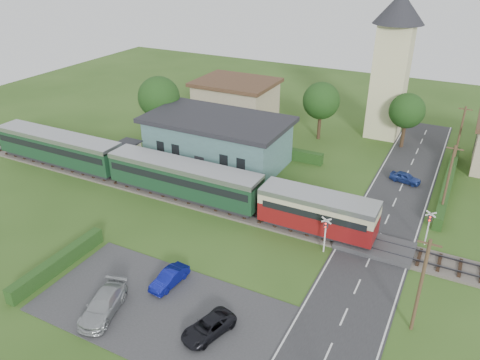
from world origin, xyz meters
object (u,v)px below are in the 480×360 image
at_px(crossing_signal_far, 429,223).
at_px(car_park_silver, 103,305).
at_px(church_tower, 393,56).
at_px(pedestrian_near, 258,189).
at_px(equipment_hut, 129,153).
at_px(train, 157,171).
at_px(car_on_road, 405,178).
at_px(car_park_dark, 208,327).
at_px(station_building, 217,140).
at_px(car_park_blue, 169,278).
at_px(house_west, 236,100).
at_px(crossing_signal_near, 326,230).
at_px(pedestrian_far, 140,159).

relative_size(crossing_signal_far, car_park_silver, 0.70).
height_order(church_tower, pedestrian_near, church_tower).
xyz_separation_m(equipment_hut, car_park_silver, (13.40, -19.29, -0.99)).
bearing_deg(church_tower, crossing_signal_far, -69.98).
xyz_separation_m(train, car_park_silver, (7.26, -16.09, -1.42)).
distance_m(car_on_road, car_park_dark, 28.80).
relative_size(station_building, car_park_blue, 4.66).
height_order(equipment_hut, house_west, house_west).
height_order(train, car_park_dark, train).
bearing_deg(crossing_signal_far, station_building, 164.37).
bearing_deg(crossing_signal_near, equipment_hut, 167.06).
bearing_deg(crossing_signal_near, pedestrian_near, 148.89).
bearing_deg(car_park_silver, station_building, 86.97).
distance_m(train, car_park_dark, 20.57).
height_order(station_building, pedestrian_far, station_building).
bearing_deg(church_tower, train, -122.96).
xyz_separation_m(church_tower, crossing_signal_far, (8.60, -23.61, -8.08)).
height_order(house_west, crossing_signal_far, house_west).
bearing_deg(car_park_blue, train, 134.60).
xyz_separation_m(house_west, pedestrian_near, (13.04, -20.36, -1.40)).
xyz_separation_m(church_tower, pedestrian_near, (-6.96, -23.36, -8.84)).
distance_m(station_building, house_west, 14.87).
height_order(car_park_silver, car_park_dark, car_park_silver).
xyz_separation_m(car_on_road, pedestrian_near, (-12.07, -10.71, 0.80)).
height_order(car_on_road, car_park_dark, car_park_dark).
bearing_deg(car_park_blue, pedestrian_near, 93.72).
bearing_deg(station_building, train, -101.66).
relative_size(station_building, pedestrian_far, 10.28).
bearing_deg(car_park_blue, car_park_dark, -24.67).
bearing_deg(car_park_dark, pedestrian_far, 154.30).
distance_m(station_building, crossing_signal_near, 19.98).
xyz_separation_m(car_park_silver, pedestrian_near, (2.63, 18.74, 0.63)).
bearing_deg(house_west, station_building, -70.35).
bearing_deg(equipment_hut, car_park_silver, -55.21).
distance_m(train, car_park_blue, 15.08).
height_order(church_tower, crossing_signal_far, church_tower).
bearing_deg(church_tower, equipment_hut, -135.25).
xyz_separation_m(church_tower, car_on_road, (5.10, -12.65, -9.64)).
bearing_deg(crossing_signal_near, crossing_signal_far, 33.69).
bearing_deg(pedestrian_far, car_on_road, -84.67).
xyz_separation_m(crossing_signal_far, car_on_road, (-3.50, 10.95, -1.55)).
bearing_deg(station_building, church_tower, 48.59).
distance_m(crossing_signal_near, pedestrian_far, 23.71).
height_order(train, crossing_signal_near, train).
bearing_deg(equipment_hut, crossing_signal_far, -1.46).
bearing_deg(car_on_road, crossing_signal_far, -151.33).
xyz_separation_m(pedestrian_near, pedestrian_far, (-14.65, 0.59, -0.16)).
relative_size(car_park_silver, car_park_dark, 1.23).
bearing_deg(equipment_hut, crossing_signal_near, -12.94).
xyz_separation_m(church_tower, house_west, (-20.00, -3.00, -7.43)).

